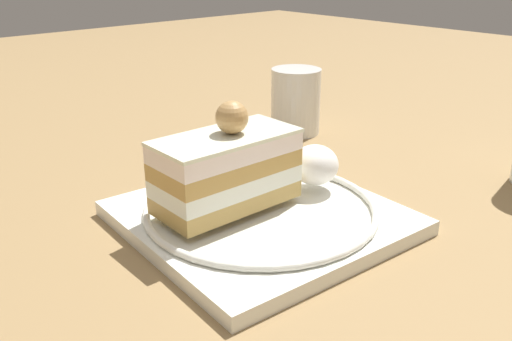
% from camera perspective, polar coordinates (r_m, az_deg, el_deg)
% --- Properties ---
extents(ground_plane, '(2.40, 2.40, 0.00)m').
position_cam_1_polar(ground_plane, '(0.46, 0.50, -5.55)').
color(ground_plane, olive).
extents(dessert_plate, '(0.22, 0.22, 0.02)m').
position_cam_1_polar(dessert_plate, '(0.46, -0.00, -4.59)').
color(dessert_plate, white).
rests_on(dessert_plate, ground_plane).
extents(cake_slice, '(0.06, 0.12, 0.09)m').
position_cam_1_polar(cake_slice, '(0.44, -3.03, 0.25)').
color(cake_slice, tan).
rests_on(cake_slice, dessert_plate).
extents(whipped_cream_dollop, '(0.04, 0.04, 0.04)m').
position_cam_1_polar(whipped_cream_dollop, '(0.49, 6.20, 0.54)').
color(whipped_cream_dollop, white).
rests_on(whipped_cream_dollop, dessert_plate).
extents(fork, '(0.08, 0.10, 0.00)m').
position_cam_1_polar(fork, '(0.53, 0.24, 0.66)').
color(fork, silver).
rests_on(fork, dessert_plate).
extents(drink_glass_far, '(0.06, 0.06, 0.08)m').
position_cam_1_polar(drink_glass_far, '(0.68, 4.08, 6.71)').
color(drink_glass_far, white).
rests_on(drink_glass_far, ground_plane).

